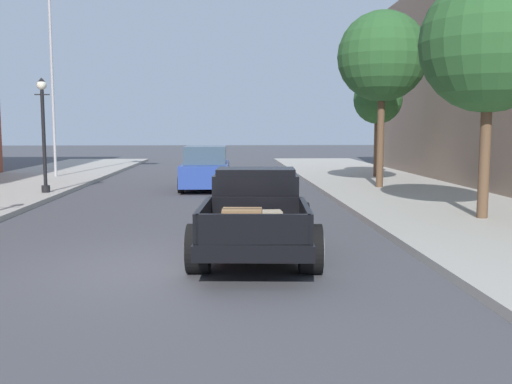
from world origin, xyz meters
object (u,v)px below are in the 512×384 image
at_px(hotrod_truck_black, 256,212).
at_px(car_background_blue, 206,169).
at_px(street_lamp_far, 43,126).
at_px(street_tree_nearest, 489,44).
at_px(flagpole, 56,50).
at_px(street_tree_second, 382,57).
at_px(street_tree_third, 378,100).

height_order(hotrod_truck_black, car_background_blue, car_background_blue).
bearing_deg(street_lamp_far, street_tree_nearest, -26.70).
relative_size(car_background_blue, street_tree_nearest, 0.75).
relative_size(flagpole, street_tree_second, 1.43).
height_order(hotrod_truck_black, street_tree_nearest, street_tree_nearest).
bearing_deg(hotrod_truck_black, street_tree_second, 63.83).
height_order(street_tree_nearest, street_tree_third, street_tree_nearest).
bearing_deg(hotrod_truck_black, car_background_blue, 96.71).
distance_m(hotrod_truck_black, car_background_blue, 11.44).
xyz_separation_m(street_tree_second, street_tree_third, (1.08, 4.61, -1.34)).
xyz_separation_m(street_lamp_far, street_tree_nearest, (12.36, -6.22, 1.92)).
xyz_separation_m(car_background_blue, flagpole, (-6.72, 4.46, 5.00)).
xyz_separation_m(car_background_blue, street_tree_second, (6.46, -0.94, 4.13)).
bearing_deg(car_background_blue, hotrod_truck_black, -83.29).
distance_m(hotrod_truck_black, street_tree_nearest, 7.31).
distance_m(street_lamp_far, street_tree_nearest, 13.97).
bearing_deg(street_tree_second, flagpole, 157.72).
xyz_separation_m(street_lamp_far, street_tree_second, (11.81, 1.26, 2.51)).
relative_size(street_tree_nearest, street_tree_third, 1.28).
relative_size(car_background_blue, flagpole, 0.47).
xyz_separation_m(hotrod_truck_black, street_tree_third, (6.20, 15.03, 2.80)).
bearing_deg(street_lamp_far, hotrod_truck_black, -53.88).
relative_size(hotrod_truck_black, street_tree_third, 1.11).
distance_m(street_lamp_far, street_tree_second, 12.14).
bearing_deg(street_tree_second, hotrod_truck_black, -116.17).
height_order(street_lamp_far, flagpole, flagpole).
height_order(car_background_blue, flagpole, flagpole).
xyz_separation_m(street_lamp_far, flagpole, (-1.37, 6.66, 3.39)).
relative_size(street_lamp_far, flagpole, 0.42).
distance_m(car_background_blue, flagpole, 9.49).
relative_size(flagpole, street_tree_nearest, 1.58).
bearing_deg(street_tree_nearest, street_tree_second, 94.20).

